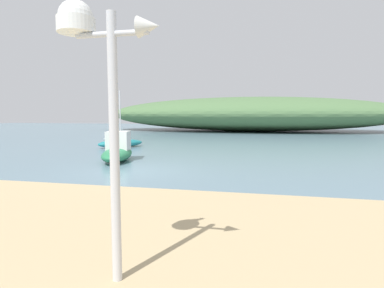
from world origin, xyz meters
The scene contains 5 objects.
ground_plane centered at (0.00, 0.00, 0.00)m, with size 120.00×120.00×0.00m, color slate.
distant_hill centered at (3.77, 32.36, 2.34)m, with size 40.87×15.65×4.68m, color #517547.
mast_structure centered at (3.00, -8.30, 3.01)m, with size 1.29×0.46×3.49m.
sailboat_by_sandbar centered at (-4.52, 8.29, 0.30)m, with size 3.00×3.24×3.94m.
motorboat_mid_channel centered at (-1.93, 2.45, 0.52)m, with size 2.13×3.74×1.46m.
Camera 1 is at (4.99, -11.82, 2.31)m, focal length 29.13 mm.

